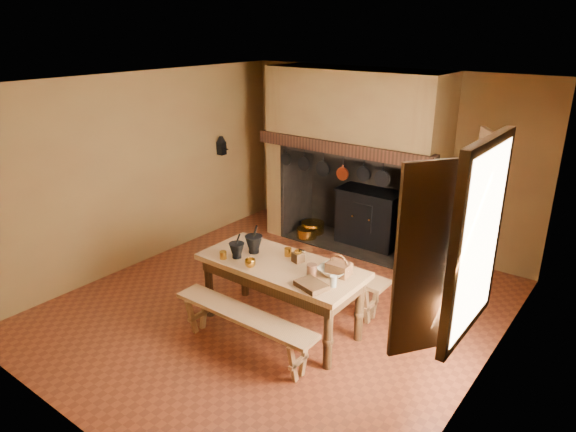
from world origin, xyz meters
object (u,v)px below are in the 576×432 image
object	(u,v)px
coffee_grinder	(298,256)
wicker_basket	(339,268)
work_table	(281,274)
mixing_bowl	(334,271)
bench_front	(244,323)
iron_range	(370,217)

from	to	relation	value
coffee_grinder	wicker_basket	distance (m)	0.54
work_table	mixing_bowl	size ratio (longest dim) A/B	5.66
coffee_grinder	wicker_basket	xyz separation A→B (m)	(0.54, 0.01, 0.01)
work_table	bench_front	world-z (taller)	work_table
bench_front	wicker_basket	world-z (taller)	wicker_basket
bench_front	coffee_grinder	distance (m)	0.97
iron_range	wicker_basket	size ratio (longest dim) A/B	6.17
iron_range	bench_front	xyz separation A→B (m)	(0.36, -3.45, -0.11)
bench_front	coffee_grinder	bearing A→B (deg)	80.41
iron_range	coffee_grinder	distance (m)	2.73
mixing_bowl	work_table	bearing A→B (deg)	-168.06
bench_front	mixing_bowl	world-z (taller)	mixing_bowl
wicker_basket	mixing_bowl	bearing A→B (deg)	-159.03
coffee_grinder	iron_range	bearing A→B (deg)	117.48
bench_front	coffee_grinder	xyz separation A→B (m)	(0.13, 0.80, 0.53)
iron_range	bench_front	world-z (taller)	iron_range
work_table	iron_range	bearing A→B (deg)	97.33
iron_range	bench_front	distance (m)	3.47
iron_range	work_table	size ratio (longest dim) A/B	0.82
wicker_basket	coffee_grinder	bearing A→B (deg)	178.17
work_table	wicker_basket	world-z (taller)	wicker_basket
mixing_bowl	coffee_grinder	bearing A→B (deg)	178.43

